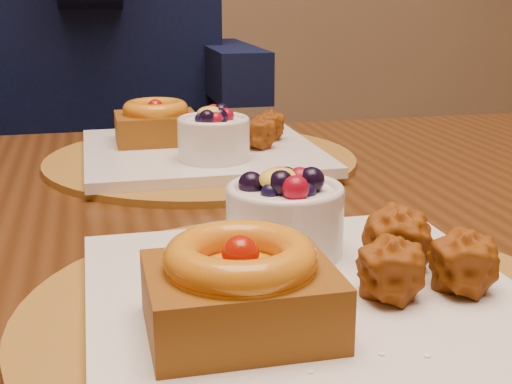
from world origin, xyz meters
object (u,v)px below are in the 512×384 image
at_px(dining_table, 238,292).
at_px(chair_far, 161,244).
at_px(place_setting_far, 200,146).
at_px(place_setting_near, 301,284).

relative_size(dining_table, chair_far, 1.95).
relative_size(dining_table, place_setting_far, 4.21).
bearing_deg(chair_far, place_setting_far, -107.11).
height_order(dining_table, chair_far, chair_far).
xyz_separation_m(place_setting_near, chair_far, (-0.00, 0.97, -0.32)).
relative_size(place_setting_near, chair_far, 0.46).
xyz_separation_m(place_setting_near, place_setting_far, (0.00, 0.43, -0.00)).
bearing_deg(chair_far, dining_table, -107.05).
distance_m(place_setting_near, chair_far, 1.02).
relative_size(dining_table, place_setting_near, 4.21).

